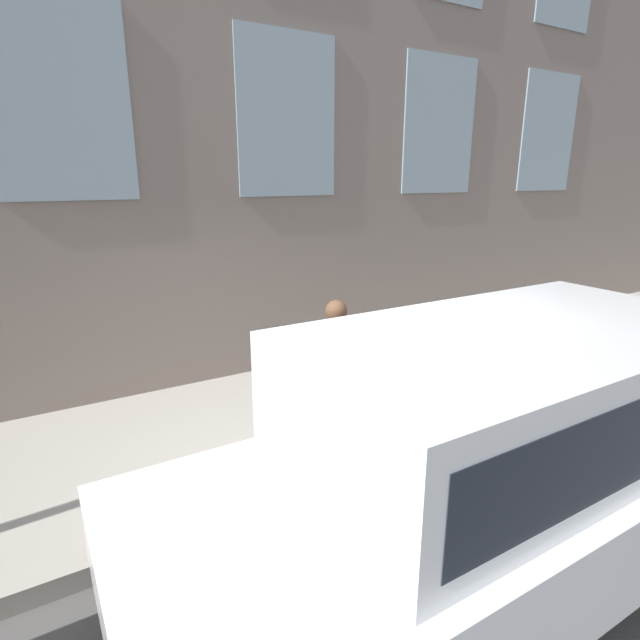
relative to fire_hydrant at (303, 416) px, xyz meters
The scene contains 6 objects.
ground_plane 0.82m from the fire_hydrant, 154.50° to the left, with size 80.00×80.00×0.00m, color #514F4C.
sidewalk 1.07m from the fire_hydrant, 14.64° to the left, with size 2.81×60.00×0.17m.
building_facade 4.40m from the fire_hydrant, ahead, with size 0.33×40.00×8.47m.
fire_hydrant is the anchor object (origin of this frame).
person 0.79m from the fire_hydrant, 60.20° to the right, with size 0.35×0.23×1.43m.
parked_truck_white_near 1.96m from the fire_hydrant, 162.87° to the right, with size 1.83×4.96×1.87m.
Camera 1 is at (-3.28, 1.80, 2.79)m, focal length 28.00 mm.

